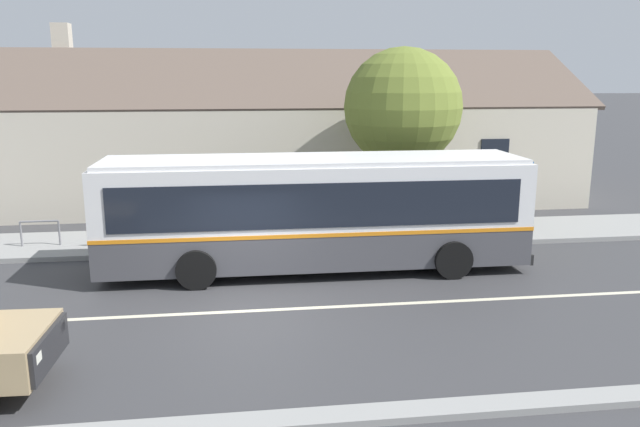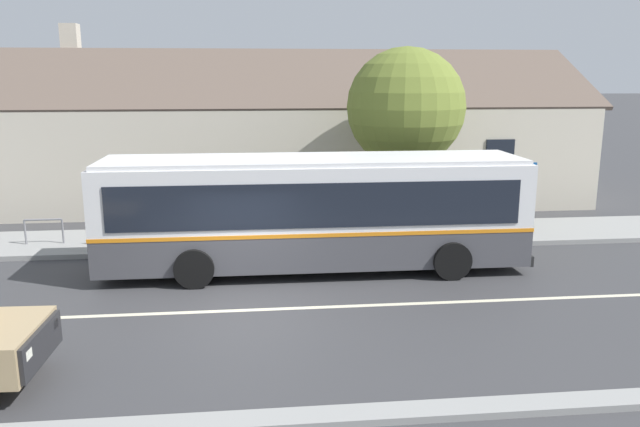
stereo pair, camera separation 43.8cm
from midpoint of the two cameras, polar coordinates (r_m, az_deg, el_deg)
The scene contains 10 objects.
ground_plane at distance 14.31m, azimuth -7.53°, elevation -8.85°, with size 300.00×300.00×0.00m, color #38383A.
sidewalk_far at distance 19.99m, azimuth -7.60°, elevation -2.36°, with size 60.00×3.00×0.15m, color gray.
curb_near at distance 10.00m, azimuth -7.44°, elevation -18.49°, with size 60.00×0.50×0.12m, color gray.
lane_divider_stripe at distance 14.30m, azimuth -7.53°, elevation -8.83°, with size 60.00×0.16×0.01m, color beige.
community_building at distance 27.60m, azimuth -7.52°, elevation 6.07°, with size 27.62×9.75×7.29m.
transit_bus at distance 16.71m, azimuth -1.21°, elevation 0.33°, with size 11.33×2.82×3.06m.
bench_by_building at distance 19.77m, azimuth -17.66°, elevation -1.58°, with size 1.56×0.51×0.94m.
street_tree_primary at distance 21.03m, azimuth 6.98°, elevation 9.58°, with size 3.92×3.92×6.10m.
bus_stop_sign at distance 20.62m, azimuth 17.74°, elevation 2.06°, with size 0.36×0.07×2.40m.
bike_rack at distance 20.61m, azimuth -24.80°, elevation -1.24°, with size 1.16×0.06×0.78m.
Camera 1 is at (-0.11, -13.30, 5.21)m, focal length 35.00 mm.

